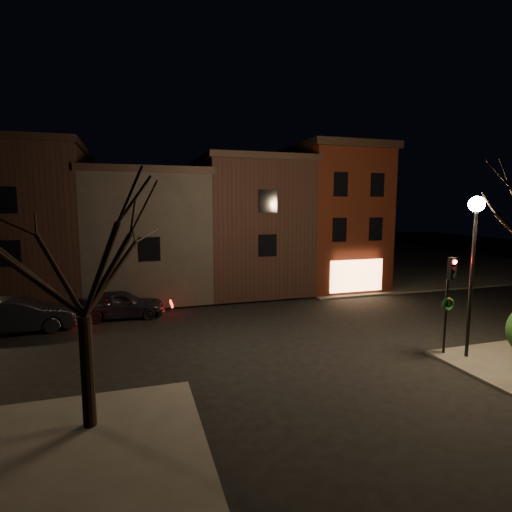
# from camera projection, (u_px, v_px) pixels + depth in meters

# --- Properties ---
(ground) EXTENTS (120.00, 120.00, 0.00)m
(ground) POSITION_uv_depth(u_px,v_px,m) (274.00, 330.00, 20.20)
(ground) COLOR black
(ground) RESTS_ON ground
(sidewalk_far_right) EXTENTS (30.00, 30.00, 0.12)m
(sidewalk_far_right) POSITION_uv_depth(u_px,v_px,m) (381.00, 260.00, 45.01)
(sidewalk_far_right) COLOR #2D2B28
(sidewalk_far_right) RESTS_ON ground
(corner_building) EXTENTS (6.50, 8.50, 10.50)m
(corner_building) POSITION_uv_depth(u_px,v_px,m) (330.00, 216.00, 30.84)
(corner_building) COLOR #43160C
(corner_building) RESTS_ON ground
(row_building_a) EXTENTS (7.30, 10.30, 9.40)m
(row_building_a) POSITION_uv_depth(u_px,v_px,m) (246.00, 224.00, 29.97)
(row_building_a) COLOR black
(row_building_a) RESTS_ON ground
(row_building_b) EXTENTS (7.80, 10.30, 8.40)m
(row_building_b) POSITION_uv_depth(u_px,v_px,m) (146.00, 233.00, 27.91)
(row_building_b) COLOR black
(row_building_b) RESTS_ON ground
(row_building_c) EXTENTS (7.30, 10.30, 9.90)m
(row_building_c) POSITION_uv_depth(u_px,v_px,m) (29.00, 223.00, 25.69)
(row_building_c) COLOR black
(row_building_c) RESTS_ON ground
(street_lamp_near) EXTENTS (0.60, 0.60, 6.48)m
(street_lamp_near) POSITION_uv_depth(u_px,v_px,m) (475.00, 233.00, 15.67)
(street_lamp_near) COLOR black
(street_lamp_near) RESTS_ON sidewalk_near_right
(traffic_signal) EXTENTS (0.58, 0.38, 4.05)m
(traffic_signal) POSITION_uv_depth(u_px,v_px,m) (449.00, 290.00, 16.26)
(traffic_signal) COLOR black
(traffic_signal) RESTS_ON sidewalk_near_right
(bare_tree_left) EXTENTS (5.60, 5.60, 7.50)m
(bare_tree_left) POSITION_uv_depth(u_px,v_px,m) (80.00, 237.00, 10.53)
(bare_tree_left) COLOR black
(bare_tree_left) RESTS_ON sidewalk_near_left
(parked_car_a) EXTENTS (4.70, 2.02, 1.58)m
(parked_car_a) POSITION_uv_depth(u_px,v_px,m) (121.00, 304.00, 22.18)
(parked_car_a) COLOR black
(parked_car_a) RESTS_ON ground
(parked_car_b) EXTENTS (5.39, 2.44, 1.72)m
(parked_car_b) POSITION_uv_depth(u_px,v_px,m) (18.00, 316.00, 19.61)
(parked_car_b) COLOR black
(parked_car_b) RESTS_ON ground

